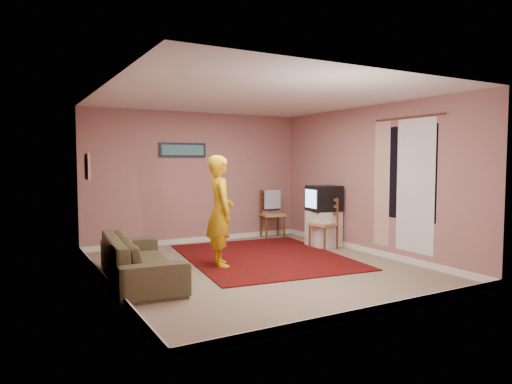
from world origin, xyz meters
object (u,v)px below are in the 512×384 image
crt_tv (324,198)px  chair_a (272,209)px  sofa (140,259)px  person (220,211)px  tv_cabinet (324,229)px  chair_b (324,218)px

crt_tv → chair_a: size_ratio=1.13×
crt_tv → sofa: bearing=-160.4°
crt_tv → person: (-2.41, -0.53, -0.06)m
sofa → tv_cabinet: bearing=-72.6°
tv_cabinet → chair_b: size_ratio=1.32×
tv_cabinet → person: person is taller
tv_cabinet → chair_b: (-0.15, -0.19, 0.24)m
chair_b → sofa: chair_b is taller
tv_cabinet → chair_a: size_ratio=1.23×
sofa → person: person is taller
tv_cabinet → person: bearing=-167.7°
crt_tv → chair_b: 0.42m
sofa → chair_a: bearing=-52.9°
crt_tv → person: bearing=-160.4°
crt_tv → chair_b: size_ratio=1.20×
sofa → chair_b: bearing=-75.0°
chair_a → person: 2.77m
chair_a → person: bearing=-126.6°
sofa → crt_tv: bearing=-72.6°
chair_b → person: size_ratio=0.30×
tv_cabinet → person: 2.53m
crt_tv → person: size_ratio=0.36×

